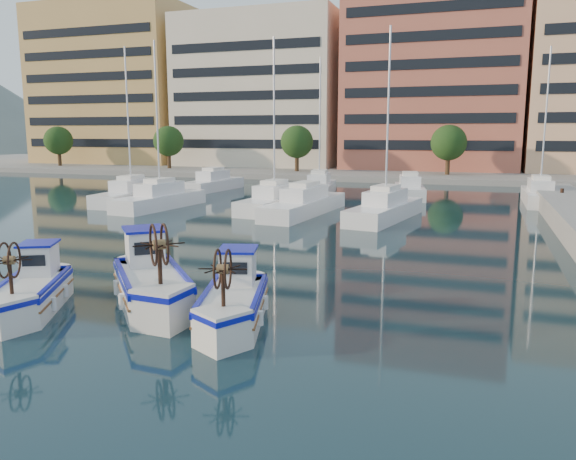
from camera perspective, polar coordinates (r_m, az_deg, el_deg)
The scene contains 6 objects.
ground at distance 15.83m, azimuth -11.00°, elevation -9.97°, with size 300.00×300.00×0.00m, color #17303D.
waterfront at distance 78.13m, azimuth 20.67°, elevation 13.50°, with size 180.00×40.00×25.60m.
yacht_marina at distance 42.33m, azimuth 4.74°, elevation 3.33°, with size 37.89×21.62×11.50m.
fishing_boat_a at distance 18.75m, azimuth -24.56°, elevation -5.42°, with size 3.07×4.02×2.42m.
fishing_boat_b at distance 18.07m, azimuth -13.78°, elevation -4.94°, with size 4.29×4.55×2.88m.
fishing_boat_c at distance 16.05m, azimuth -5.53°, elevation -6.98°, with size 2.60×4.10×2.48m.
Camera 1 is at (7.54, -12.86, 5.32)m, focal length 35.00 mm.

